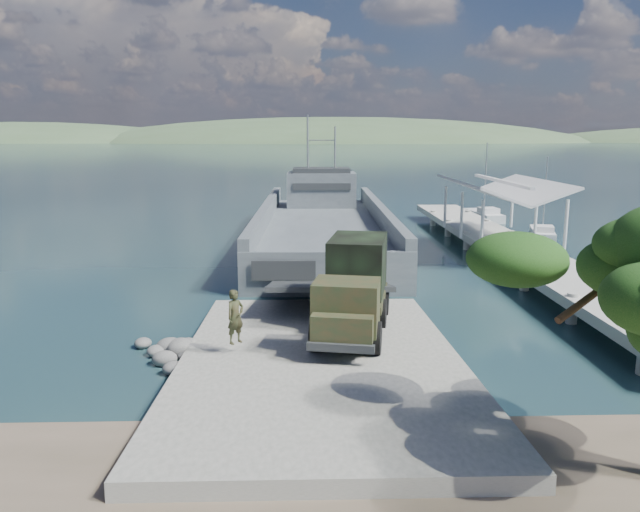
{
  "coord_description": "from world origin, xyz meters",
  "views": [
    {
      "loc": [
        -0.65,
        -22.49,
        8.39
      ],
      "look_at": [
        0.19,
        6.0,
        2.75
      ],
      "focal_mm": 35.0,
      "sensor_mm": 36.0,
      "label": 1
    }
  ],
  "objects_px": {
    "soldier": "(236,327)",
    "sailboat_near": "(542,234)",
    "pier": "(504,235)",
    "military_truck": "(354,287)",
    "landing_craft": "(323,234)",
    "sailboat_far": "(484,216)"
  },
  "relations": [
    {
      "from": "pier",
      "to": "sailboat_near",
      "type": "distance_m",
      "value": 9.91
    },
    {
      "from": "military_truck",
      "to": "sailboat_far",
      "type": "height_order",
      "value": "sailboat_far"
    },
    {
      "from": "landing_craft",
      "to": "military_truck",
      "type": "xyz_separation_m",
      "value": [
        0.5,
        -22.35,
        1.4
      ]
    },
    {
      "from": "pier",
      "to": "landing_craft",
      "type": "height_order",
      "value": "landing_craft"
    },
    {
      "from": "sailboat_near",
      "to": "sailboat_far",
      "type": "bearing_deg",
      "value": 114.48
    },
    {
      "from": "landing_craft",
      "to": "soldier",
      "type": "xyz_separation_m",
      "value": [
        -4.02,
        -25.02,
        0.61
      ]
    },
    {
      "from": "soldier",
      "to": "sailboat_far",
      "type": "height_order",
      "value": "sailboat_far"
    },
    {
      "from": "landing_craft",
      "to": "sailboat_far",
      "type": "height_order",
      "value": "landing_craft"
    },
    {
      "from": "pier",
      "to": "sailboat_far",
      "type": "bearing_deg",
      "value": 77.39
    },
    {
      "from": "soldier",
      "to": "sailboat_far",
      "type": "relative_size",
      "value": 0.26
    },
    {
      "from": "pier",
      "to": "soldier",
      "type": "relative_size",
      "value": 22.16
    },
    {
      "from": "sailboat_near",
      "to": "sailboat_far",
      "type": "height_order",
      "value": "sailboat_far"
    },
    {
      "from": "sailboat_near",
      "to": "sailboat_far",
      "type": "relative_size",
      "value": 0.88
    },
    {
      "from": "landing_craft",
      "to": "sailboat_near",
      "type": "distance_m",
      "value": 18.04
    },
    {
      "from": "landing_craft",
      "to": "military_truck",
      "type": "height_order",
      "value": "landing_craft"
    },
    {
      "from": "military_truck",
      "to": "soldier",
      "type": "bearing_deg",
      "value": -138.41
    },
    {
      "from": "soldier",
      "to": "sailboat_near",
      "type": "bearing_deg",
      "value": 6.62
    },
    {
      "from": "pier",
      "to": "military_truck",
      "type": "xyz_separation_m",
      "value": [
        -11.55,
        -16.9,
        0.69
      ]
    },
    {
      "from": "soldier",
      "to": "sailboat_near",
      "type": "distance_m",
      "value": 35.17
    },
    {
      "from": "military_truck",
      "to": "soldier",
      "type": "xyz_separation_m",
      "value": [
        -4.52,
        -2.68,
        -0.8
      ]
    },
    {
      "from": "military_truck",
      "to": "sailboat_far",
      "type": "relative_size",
      "value": 1.05
    },
    {
      "from": "landing_craft",
      "to": "soldier",
      "type": "height_order",
      "value": "landing_craft"
    }
  ]
}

